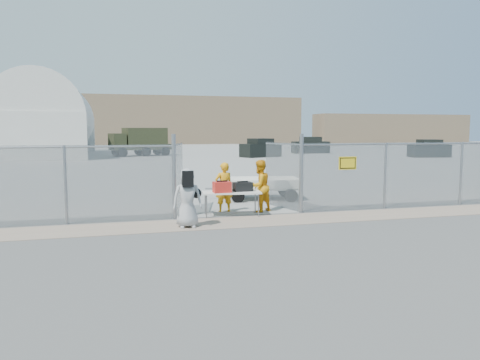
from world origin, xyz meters
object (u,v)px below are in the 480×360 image
object	(u,v)px
folding_table	(232,204)
visitor	(187,198)
utility_trailer	(262,188)
security_worker_left	(224,188)
security_worker_right	(260,186)

from	to	relation	value
folding_table	visitor	world-z (taller)	visitor
visitor	utility_trailer	bearing A→B (deg)	54.21
security_worker_left	security_worker_right	bearing A→B (deg)	164.25
folding_table	security_worker_right	size ratio (longest dim) A/B	1.05
security_worker_left	utility_trailer	bearing A→B (deg)	-136.30
security_worker_left	visitor	xyz separation A→B (m)	(-1.48, -1.99, 0.00)
folding_table	visitor	bearing A→B (deg)	-131.99
security_worker_left	security_worker_right	size ratio (longest dim) A/B	0.96
folding_table	utility_trailer	world-z (taller)	utility_trailer
security_worker_left	utility_trailer	xyz separation A→B (m)	(2.05, 2.38, -0.37)
security_worker_right	utility_trailer	xyz separation A→B (m)	(0.93, 2.58, -0.41)
folding_table	security_worker_right	xyz separation A→B (m)	(1.04, 0.45, 0.46)
utility_trailer	folding_table	bearing A→B (deg)	-111.80
utility_trailer	security_worker_left	bearing A→B (deg)	-119.59
folding_table	utility_trailer	distance (m)	3.61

